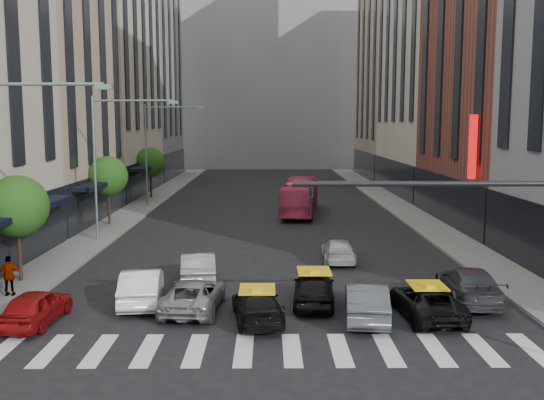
{
  "coord_description": "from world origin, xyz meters",
  "views": [
    {
      "loc": [
        -0.2,
        -17.8,
        7.49
      ],
      "look_at": [
        -0.01,
        9.54,
        4.0
      ],
      "focal_mm": 40.0,
      "sensor_mm": 36.0,
      "label": 1
    }
  ],
  "objects_px": {
    "bus": "(300,197)",
    "pedestrian_far": "(9,276)",
    "streetlamp_far": "(157,141)",
    "streetlamp_mid": "(110,148)",
    "car_red": "(36,307)",
    "taxi_left": "(257,305)",
    "car_white_front": "(142,286)",
    "taxi_center": "(314,288)"
  },
  "relations": [
    {
      "from": "bus",
      "to": "pedestrian_far",
      "type": "distance_m",
      "value": 27.81
    },
    {
      "from": "streetlamp_far",
      "to": "bus",
      "type": "xyz_separation_m",
      "value": [
        12.51,
        -4.35,
        -4.46
      ]
    },
    {
      "from": "streetlamp_mid",
      "to": "pedestrian_far",
      "type": "height_order",
      "value": "streetlamp_mid"
    },
    {
      "from": "car_red",
      "to": "taxi_left",
      "type": "bearing_deg",
      "value": -174.36
    },
    {
      "from": "car_white_front",
      "to": "taxi_left",
      "type": "height_order",
      "value": "car_white_front"
    },
    {
      "from": "pedestrian_far",
      "to": "streetlamp_far",
      "type": "bearing_deg",
      "value": -98.49
    },
    {
      "from": "car_red",
      "to": "taxi_left",
      "type": "relative_size",
      "value": 0.92
    },
    {
      "from": "streetlamp_mid",
      "to": "bus",
      "type": "distance_m",
      "value": 17.66
    },
    {
      "from": "car_white_front",
      "to": "car_red",
      "type": "bearing_deg",
      "value": 29.97
    },
    {
      "from": "streetlamp_mid",
      "to": "streetlamp_far",
      "type": "relative_size",
      "value": 1.0
    },
    {
      "from": "taxi_center",
      "to": "bus",
      "type": "bearing_deg",
      "value": -87.26
    },
    {
      "from": "car_white_front",
      "to": "taxi_center",
      "type": "bearing_deg",
      "value": 171.82
    },
    {
      "from": "streetlamp_far",
      "to": "pedestrian_far",
      "type": "bearing_deg",
      "value": -92.37
    },
    {
      "from": "taxi_center",
      "to": "pedestrian_far",
      "type": "height_order",
      "value": "pedestrian_far"
    },
    {
      "from": "streetlamp_far",
      "to": "pedestrian_far",
      "type": "relative_size",
      "value": 5.21
    },
    {
      "from": "streetlamp_far",
      "to": "taxi_left",
      "type": "xyz_separation_m",
      "value": [
        9.44,
        -31.55,
        -5.29
      ]
    },
    {
      "from": "taxi_left",
      "to": "taxi_center",
      "type": "distance_m",
      "value": 3.11
    },
    {
      "from": "streetlamp_far",
      "to": "car_white_front",
      "type": "bearing_deg",
      "value": -81.07
    },
    {
      "from": "streetlamp_mid",
      "to": "taxi_left",
      "type": "xyz_separation_m",
      "value": [
        9.44,
        -15.55,
        -5.29
      ]
    },
    {
      "from": "taxi_center",
      "to": "car_white_front",
      "type": "bearing_deg",
      "value": 2.93
    },
    {
      "from": "taxi_left",
      "to": "taxi_center",
      "type": "xyz_separation_m",
      "value": [
        2.31,
        2.09,
        0.09
      ]
    },
    {
      "from": "streetlamp_mid",
      "to": "taxi_left",
      "type": "relative_size",
      "value": 2.12
    },
    {
      "from": "car_white_front",
      "to": "pedestrian_far",
      "type": "relative_size",
      "value": 2.62
    },
    {
      "from": "bus",
      "to": "streetlamp_mid",
      "type": "bearing_deg",
      "value": 49.93
    },
    {
      "from": "car_white_front",
      "to": "taxi_left",
      "type": "distance_m",
      "value": 5.36
    },
    {
      "from": "streetlamp_far",
      "to": "taxi_left",
      "type": "relative_size",
      "value": 2.12
    },
    {
      "from": "streetlamp_far",
      "to": "car_red",
      "type": "relative_size",
      "value": 2.3
    },
    {
      "from": "taxi_center",
      "to": "streetlamp_far",
      "type": "bearing_deg",
      "value": -63.79
    },
    {
      "from": "streetlamp_mid",
      "to": "car_red",
      "type": "bearing_deg",
      "value": -85.77
    },
    {
      "from": "streetlamp_mid",
      "to": "taxi_left",
      "type": "bearing_deg",
      "value": -58.72
    },
    {
      "from": "car_white_front",
      "to": "streetlamp_far",
      "type": "bearing_deg",
      "value": -87.72
    },
    {
      "from": "taxi_center",
      "to": "car_red",
      "type": "bearing_deg",
      "value": 17.03
    },
    {
      "from": "streetlamp_far",
      "to": "bus",
      "type": "height_order",
      "value": "streetlamp_far"
    },
    {
      "from": "car_red",
      "to": "bus",
      "type": "height_order",
      "value": "bus"
    },
    {
      "from": "car_red",
      "to": "car_white_front",
      "type": "height_order",
      "value": "car_white_front"
    },
    {
      "from": "streetlamp_mid",
      "to": "bus",
      "type": "xyz_separation_m",
      "value": [
        12.51,
        11.65,
        -4.46
      ]
    },
    {
      "from": "taxi_left",
      "to": "bus",
      "type": "height_order",
      "value": "bus"
    },
    {
      "from": "car_white_front",
      "to": "taxi_center",
      "type": "height_order",
      "value": "car_white_front"
    },
    {
      "from": "streetlamp_mid",
      "to": "car_red",
      "type": "relative_size",
      "value": 2.3
    },
    {
      "from": "streetlamp_mid",
      "to": "car_white_front",
      "type": "distance_m",
      "value": 14.96
    },
    {
      "from": "car_red",
      "to": "car_white_front",
      "type": "bearing_deg",
      "value": -139.6
    },
    {
      "from": "car_red",
      "to": "taxi_center",
      "type": "height_order",
      "value": "taxi_center"
    }
  ]
}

